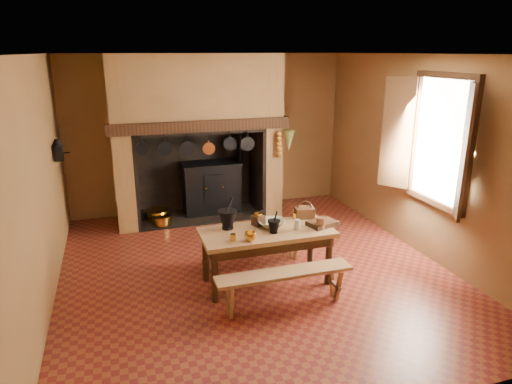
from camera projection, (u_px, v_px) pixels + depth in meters
floor at (254, 270)px, 6.17m from camera, size 5.50×5.50×0.00m
ceiling at (254, 54)px, 5.34m from camera, size 5.50×5.50×0.00m
back_wall at (209, 134)px, 8.26m from camera, size 5.00×0.02×2.80m
wall_left at (38, 187)px, 5.03m from camera, size 0.02×5.50×2.80m
wall_right at (422, 157)px, 6.47m from camera, size 0.02×5.50×2.80m
wall_front at (369, 261)px, 3.25m from camera, size 5.00×0.02×2.80m
chimney_breast at (196, 115)px, 7.65m from camera, size 2.95×0.96×2.80m
iron_range at (212, 187)px, 8.24m from camera, size 1.12×0.55×1.60m
hearth_pans at (158, 217)px, 7.86m from camera, size 0.51×0.62×0.20m
hanging_pans at (200, 147)px, 7.32m from camera, size 1.92×0.29×0.27m
onion_string at (279, 144)px, 7.69m from camera, size 0.12×0.10×0.46m
herb_bunch at (289, 141)px, 7.73m from camera, size 0.20×0.20×0.35m
window at (434, 141)px, 5.98m from camera, size 0.39×1.75×1.76m
wall_coffee_mill at (58, 149)px, 6.43m from camera, size 0.23×0.16×0.31m
work_table at (267, 239)px, 5.67m from camera, size 1.64×0.73×0.71m
bench_front at (284, 280)px, 5.19m from camera, size 1.59×0.28×0.45m
bench_back at (254, 243)px, 6.26m from camera, size 1.46×0.26×0.41m
mortar_large at (227, 219)px, 5.65m from camera, size 0.24×0.24×0.41m
mortar_small at (274, 226)px, 5.54m from camera, size 0.16×0.16×0.27m
coffee_grinder at (258, 219)px, 5.78m from camera, size 0.20×0.17×0.21m
brass_mug_a at (233, 237)px, 5.33m from camera, size 0.08×0.08×0.08m
brass_mug_b at (295, 216)px, 6.02m from camera, size 0.10×0.10×0.09m
mixing_bowl at (271, 223)px, 5.76m from camera, size 0.41×0.41×0.08m
stoneware_crock at (321, 223)px, 5.67m from camera, size 0.15×0.15×0.15m
glass_jar at (297, 224)px, 5.65m from camera, size 0.08×0.08×0.13m
wicker_basket at (304, 212)px, 6.05m from camera, size 0.27×0.21×0.24m
wooden_tray at (322, 223)px, 5.79m from camera, size 0.40×0.33×0.06m
brass_cup at (250, 236)px, 5.32m from camera, size 0.18×0.18×0.11m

